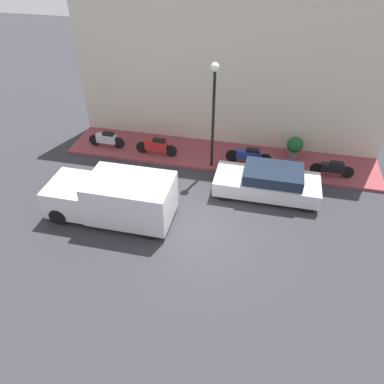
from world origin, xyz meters
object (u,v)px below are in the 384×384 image
object	(u,v)px
motorcycle_black	(333,168)
delivery_van	(113,197)
streetlamp	(214,100)
parked_car	(268,182)
potted_plant	(295,146)
scooter_silver	(107,139)
motorcycle_blue	(249,155)
motorcycle_red	(157,146)

from	to	relation	value
motorcycle_black	delivery_van	bearing A→B (deg)	118.23
motorcycle_black	streetlamp	bearing A→B (deg)	93.79
parked_car	potted_plant	distance (m)	3.18
scooter_silver	streetlamp	world-z (taller)	streetlamp
parked_car	motorcycle_blue	bearing A→B (deg)	26.63
scooter_silver	motorcycle_blue	bearing A→B (deg)	-89.85
motorcycle_blue	potted_plant	size ratio (longest dim) A/B	2.02
delivery_van	potted_plant	distance (m)	8.85
parked_car	motorcycle_black	world-z (taller)	parked_car
delivery_van	scooter_silver	world-z (taller)	delivery_van
motorcycle_black	motorcycle_blue	distance (m)	3.70
motorcycle_blue	potted_plant	bearing A→B (deg)	-63.31
parked_car	motorcycle_black	xyz separation A→B (m)	(1.79, -2.71, -0.09)
motorcycle_black	motorcycle_red	xyz separation A→B (m)	(0.01, 8.08, 0.06)
scooter_silver	potted_plant	size ratio (longest dim) A/B	1.75
motorcycle_blue	potted_plant	world-z (taller)	potted_plant
motorcycle_black	potted_plant	world-z (taller)	potted_plant
delivery_van	motorcycle_red	size ratio (longest dim) A/B	2.38
scooter_silver	motorcycle_blue	world-z (taller)	same
streetlamp	potted_plant	distance (m)	4.77
motorcycle_black	potted_plant	distance (m)	2.07
motorcycle_blue	potted_plant	distance (m)	2.28
motorcycle_blue	delivery_van	bearing A→B (deg)	134.96
scooter_silver	potted_plant	world-z (taller)	potted_plant
motorcycle_red	parked_car	bearing A→B (deg)	-108.53
motorcycle_blue	motorcycle_red	bearing A→B (deg)	92.30
motorcycle_black	motorcycle_red	bearing A→B (deg)	89.90
delivery_van	parked_car	bearing A→B (deg)	-64.43
parked_car	streetlamp	xyz separation A→B (m)	(1.43, 2.64, 2.74)
streetlamp	motorcycle_blue	bearing A→B (deg)	-71.70
motorcycle_black	streetlamp	world-z (taller)	streetlamp
parked_car	motorcycle_red	xyz separation A→B (m)	(1.80, 5.38, -0.04)
motorcycle_black	streetlamp	xyz separation A→B (m)	(-0.35, 5.34, 2.83)
parked_car	motorcycle_black	bearing A→B (deg)	-56.56
motorcycle_red	scooter_silver	bearing A→B (deg)	86.54
motorcycle_red	streetlamp	xyz separation A→B (m)	(-0.37, -2.74, 2.77)
parked_car	streetlamp	world-z (taller)	streetlamp
delivery_van	potted_plant	world-z (taller)	delivery_van
motorcycle_blue	streetlamp	xyz separation A→B (m)	(-0.54, 1.65, 2.79)
streetlamp	scooter_silver	bearing A→B (deg)	84.38
parked_car	scooter_silver	distance (m)	8.23
scooter_silver	streetlamp	size ratio (longest dim) A/B	0.39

